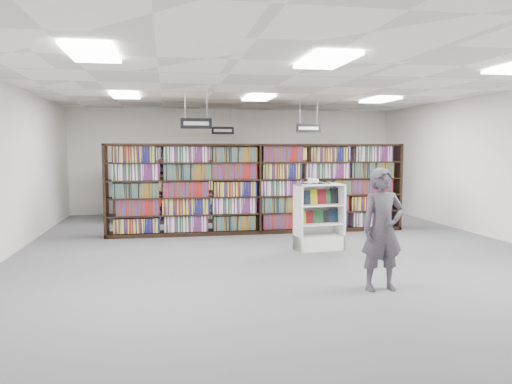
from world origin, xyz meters
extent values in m
plane|color=#525257|center=(0.00, 0.00, 0.00)|extent=(12.00, 12.00, 0.00)
cube|color=white|center=(0.00, 0.00, 3.20)|extent=(10.00, 12.00, 0.10)
cube|color=white|center=(0.00, 6.00, 1.60)|extent=(10.00, 0.10, 3.20)
cube|color=white|center=(0.00, -6.00, 1.60)|extent=(10.00, 0.10, 3.20)
cube|color=white|center=(-5.00, 0.00, 1.60)|extent=(0.10, 12.00, 3.20)
cube|color=white|center=(5.00, 0.00, 1.60)|extent=(0.10, 12.00, 3.20)
cube|color=black|center=(0.00, 2.00, 1.05)|extent=(7.00, 0.60, 2.10)
cube|color=maroon|center=(0.00, 2.00, 1.05)|extent=(6.88, 0.42, 1.98)
cube|color=black|center=(0.00, 4.00, 1.05)|extent=(7.00, 0.60, 2.10)
cube|color=maroon|center=(0.00, 4.00, 1.05)|extent=(6.88, 0.42, 1.98)
cube|color=black|center=(0.00, 5.70, 1.05)|extent=(7.00, 0.60, 2.10)
cube|color=maroon|center=(0.00, 5.70, 1.05)|extent=(6.88, 0.42, 1.98)
cylinder|color=#B2B2B7|center=(-1.73, 1.00, 2.91)|extent=(0.01, 0.01, 0.58)
cylinder|color=#B2B2B7|center=(-1.27, 1.00, 2.91)|extent=(0.01, 0.01, 0.58)
cube|color=black|center=(-1.50, 1.00, 2.51)|extent=(0.65, 0.02, 0.22)
cube|color=silver|center=(-1.50, 0.99, 2.51)|extent=(0.52, 0.00, 0.08)
cylinder|color=#B2B2B7|center=(1.27, 3.00, 2.91)|extent=(0.01, 0.01, 0.58)
cylinder|color=#B2B2B7|center=(1.73, 3.00, 2.91)|extent=(0.01, 0.01, 0.58)
cube|color=black|center=(1.50, 3.00, 2.51)|extent=(0.65, 0.02, 0.22)
cube|color=silver|center=(1.50, 2.99, 2.51)|extent=(0.52, 0.00, 0.08)
cylinder|color=#B2B2B7|center=(-0.73, 5.00, 2.91)|extent=(0.01, 0.01, 0.58)
cylinder|color=#B2B2B7|center=(-0.27, 5.00, 2.91)|extent=(0.01, 0.01, 0.58)
cube|color=black|center=(-0.50, 5.00, 2.51)|extent=(0.65, 0.02, 0.22)
cube|color=silver|center=(-0.50, 4.99, 2.51)|extent=(0.52, 0.00, 0.08)
cube|color=white|center=(-3.00, -3.00, 3.16)|extent=(0.60, 1.20, 0.04)
cube|color=white|center=(0.00, -3.00, 3.16)|extent=(0.60, 1.20, 0.04)
cube|color=white|center=(-3.00, 2.00, 3.16)|extent=(0.60, 1.20, 0.04)
cube|color=white|center=(0.00, 2.00, 3.16)|extent=(0.60, 1.20, 0.04)
cube|color=white|center=(3.00, 2.00, 3.16)|extent=(0.60, 1.20, 0.04)
cube|color=white|center=(0.82, -0.17, 0.14)|extent=(0.98, 0.56, 0.28)
cube|color=white|center=(0.37, -0.22, 0.65)|extent=(0.09, 0.47, 1.30)
cube|color=white|center=(1.26, -0.12, 0.65)|extent=(0.09, 0.47, 1.30)
cube|color=white|center=(0.79, 0.05, 0.65)|extent=(0.93, 0.13, 1.30)
cube|color=white|center=(0.82, -0.17, 1.29)|extent=(0.98, 0.56, 0.03)
cube|color=white|center=(0.82, -0.17, 0.51)|extent=(0.89, 0.51, 0.02)
cube|color=white|center=(0.82, -0.17, 0.88)|extent=(0.89, 0.51, 0.02)
cube|color=black|center=(0.47, -0.16, 1.04)|extent=(0.19, 0.09, 0.28)
cube|color=#111E33|center=(0.61, -0.14, 1.04)|extent=(0.19, 0.09, 0.28)
cube|color=#C6D10A|center=(0.74, -0.13, 1.04)|extent=(0.19, 0.09, 0.28)
cube|color=maroon|center=(0.88, -0.11, 1.04)|extent=(0.19, 0.09, 0.28)
cube|color=#1A5626|center=(1.02, -0.10, 1.04)|extent=(0.19, 0.09, 0.28)
cube|color=black|center=(1.16, -0.08, 1.04)|extent=(0.19, 0.09, 0.28)
cube|color=#C6D10A|center=(0.49, -0.15, 0.66)|extent=(0.21, 0.08, 0.26)
cube|color=maroon|center=(0.65, -0.14, 0.66)|extent=(0.21, 0.08, 0.26)
cube|color=#1A5626|center=(0.81, -0.12, 0.66)|extent=(0.21, 0.08, 0.26)
cube|color=black|center=(0.97, -0.10, 0.66)|extent=(0.21, 0.08, 0.26)
cube|color=#111E33|center=(1.14, -0.08, 0.66)|extent=(0.21, 0.08, 0.26)
cube|color=black|center=(0.73, -0.11, 1.31)|extent=(0.62, 0.43, 0.01)
cube|color=white|center=(0.59, -0.11, 1.32)|extent=(0.30, 0.34, 0.05)
cube|color=white|center=(0.86, -0.11, 1.32)|extent=(0.30, 0.34, 0.07)
cylinder|color=white|center=(0.71, -0.11, 1.36)|extent=(0.15, 0.30, 0.10)
imported|color=#4F4953|center=(0.84, -3.04, 0.86)|extent=(0.64, 0.44, 1.72)
camera|label=1|loc=(-2.12, -9.51, 1.99)|focal=35.00mm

